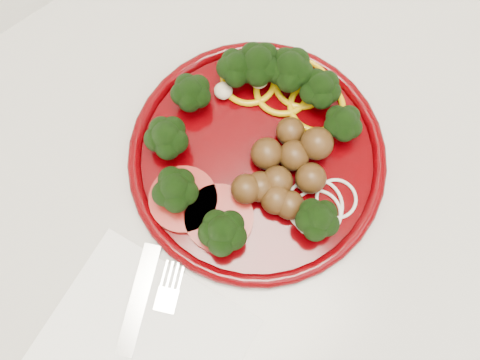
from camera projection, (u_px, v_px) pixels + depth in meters
counter at (305, 199)px, 1.01m from camera, size 2.40×0.60×0.90m
plate at (258, 149)px, 0.54m from camera, size 0.26×0.26×0.06m
napkin at (134, 356)px, 0.50m from camera, size 0.23×0.23×0.00m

